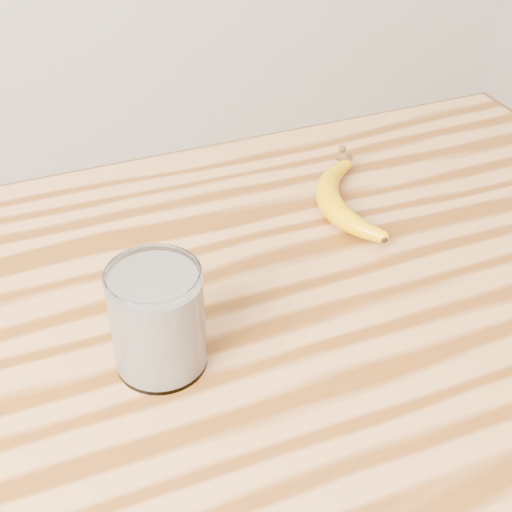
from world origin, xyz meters
name	(u,v)px	position (x,y,z in m)	size (l,w,h in m)	color
table	(244,414)	(0.00, 0.00, 0.77)	(1.20, 0.80, 0.90)	#A77140
smoothie_glass	(158,320)	(-0.09, -0.01, 0.96)	(0.09, 0.09, 0.11)	white
banana	(329,201)	(0.19, 0.17, 0.92)	(0.10, 0.26, 0.03)	#CA9000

